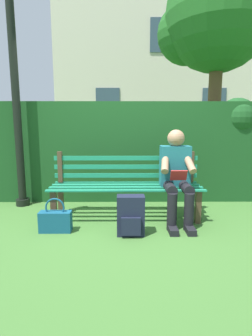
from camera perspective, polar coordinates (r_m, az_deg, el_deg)
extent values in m
plane|color=#3D6B2D|center=(3.52, -0.01, -11.02)|extent=(60.00, 60.00, 0.00)
cube|color=#4C3828|center=(3.41, 15.66, -8.27)|extent=(0.07, 0.07, 0.43)
cube|color=#4C3828|center=(3.40, -15.70, -8.33)|extent=(0.07, 0.07, 0.43)
cube|color=#4C3828|center=(3.74, 14.14, -6.61)|extent=(0.07, 0.07, 0.43)
cube|color=#4C3828|center=(3.73, -14.23, -6.66)|extent=(0.07, 0.07, 0.43)
cube|color=#1E8460|center=(3.62, -0.03, -3.21)|extent=(1.98, 0.06, 0.02)
cube|color=#1E8460|center=(3.47, -0.02, -3.76)|extent=(1.98, 0.06, 0.02)
cube|color=#1E8460|center=(3.32, 0.00, -4.37)|extent=(1.98, 0.06, 0.02)
cube|color=#1E8460|center=(3.17, 0.01, -5.04)|extent=(1.98, 0.06, 0.02)
cube|color=#4C3828|center=(3.69, 14.26, 0.27)|extent=(0.06, 0.06, 0.43)
cube|color=#4C3828|center=(3.68, -14.36, 0.24)|extent=(0.06, 0.06, 0.43)
cube|color=#1E8460|center=(3.59, -0.03, -1.66)|extent=(1.98, 0.02, 0.06)
cube|color=#1E8460|center=(3.57, -0.03, 0.26)|extent=(1.98, 0.02, 0.06)
cube|color=#1E8460|center=(3.55, -0.03, 2.20)|extent=(1.98, 0.02, 0.06)
cube|color=#1E6672|center=(3.42, 10.76, 0.50)|extent=(0.38, 0.22, 0.52)
sphere|color=#A57A5B|center=(3.37, 11.01, 6.49)|extent=(0.22, 0.22, 0.22)
cylinder|color=black|center=(3.29, 13.04, -4.20)|extent=(0.13, 0.42, 0.13)
cylinder|color=black|center=(3.25, 9.60, -4.25)|extent=(0.13, 0.42, 0.13)
cylinder|color=black|center=(3.16, 13.76, -9.40)|extent=(0.12, 0.12, 0.45)
cylinder|color=black|center=(3.12, 10.15, -9.53)|extent=(0.12, 0.12, 0.45)
cube|color=black|center=(3.15, 13.98, -13.12)|extent=(0.10, 0.24, 0.07)
cube|color=black|center=(3.11, 10.31, -13.30)|extent=(0.10, 0.24, 0.07)
cylinder|color=#A57A5B|center=(3.31, 13.80, 1.17)|extent=(0.14, 0.32, 0.26)
cylinder|color=#A57A5B|center=(3.25, 8.67, 1.19)|extent=(0.14, 0.32, 0.26)
cube|color=#B22626|center=(3.19, 11.61, -1.61)|extent=(0.20, 0.07, 0.13)
cube|color=#19471E|center=(4.41, 0.46, 3.80)|extent=(5.94, 0.71, 1.60)
sphere|color=#19471E|center=(4.67, 23.31, 10.22)|extent=(0.64, 0.64, 0.64)
sphere|color=#19471E|center=(4.68, -18.29, 9.52)|extent=(0.57, 0.57, 0.57)
cylinder|color=brown|center=(6.23, 18.82, 10.87)|extent=(0.28, 0.28, 2.88)
sphere|color=#236023|center=(6.63, 19.89, 29.04)|extent=(2.29, 2.29, 2.29)
sphere|color=#236023|center=(6.72, 13.49, 26.97)|extent=(1.38, 1.38, 1.38)
cube|color=beige|center=(11.76, 6.91, 21.08)|extent=(8.09, 2.74, 7.25)
cube|color=#334756|center=(10.64, 18.89, 13.22)|extent=(0.90, 0.04, 1.20)
cube|color=#334756|center=(10.09, -4.06, 13.92)|extent=(0.90, 0.04, 1.20)
cube|color=#334756|center=(10.65, 8.06, 27.16)|extent=(0.90, 0.04, 1.20)
cube|color=#191E33|center=(2.95, 1.06, -10.44)|extent=(0.31, 0.16, 0.46)
cube|color=#191E33|center=(2.89, 1.10, -12.82)|extent=(0.22, 0.04, 0.20)
cylinder|color=#191E33|center=(3.04, 2.78, -9.40)|extent=(0.04, 0.04, 0.27)
cylinder|color=#191E33|center=(3.03, -0.76, -9.41)|extent=(0.04, 0.04, 0.27)
cube|color=navy|center=(3.17, -15.35, -11.39)|extent=(0.37, 0.14, 0.24)
torus|color=navy|center=(3.12, -15.49, -8.45)|extent=(0.23, 0.02, 0.23)
cylinder|color=black|center=(4.35, -21.87, -6.99)|extent=(0.20, 0.20, 0.10)
cylinder|color=black|center=(4.22, -23.32, 15.77)|extent=(0.11, 0.11, 3.50)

